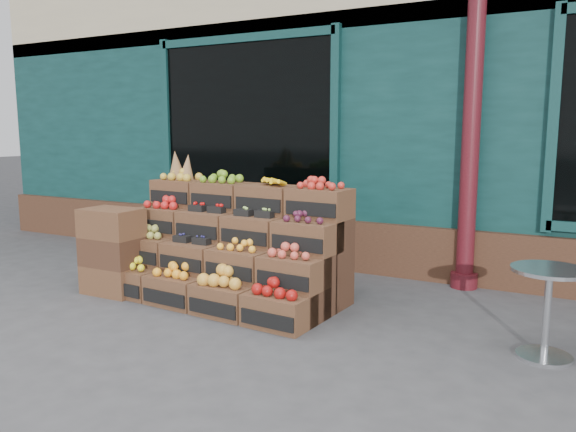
% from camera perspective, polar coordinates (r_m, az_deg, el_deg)
% --- Properties ---
extents(ground, '(60.00, 60.00, 0.00)m').
position_cam_1_polar(ground, '(4.83, -1.84, -11.32)').
color(ground, '#3D3D40').
rests_on(ground, ground).
extents(shop_facade, '(12.00, 6.24, 4.80)m').
position_cam_1_polar(shop_facade, '(9.35, 14.31, 13.02)').
color(shop_facade, '#0E3231').
rests_on(shop_facade, ground).
extents(crate_display, '(2.37, 1.27, 1.44)m').
position_cam_1_polar(crate_display, '(5.62, -5.89, -3.78)').
color(crate_display, '#533420').
rests_on(crate_display, ground).
extents(spare_crates, '(0.59, 0.41, 0.87)m').
position_cam_1_polar(spare_crates, '(5.99, -17.38, -3.43)').
color(spare_crates, '#533420').
rests_on(spare_crates, ground).
extents(bistro_table, '(0.54, 0.54, 0.68)m').
position_cam_1_polar(bistro_table, '(4.51, 24.88, -7.97)').
color(bistro_table, silver).
rests_on(bistro_table, ground).
extents(shopkeeper, '(0.77, 0.55, 2.00)m').
position_cam_1_polar(shopkeeper, '(7.92, -2.52, 3.98)').
color(shopkeeper, '#19592B').
rests_on(shopkeeper, ground).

